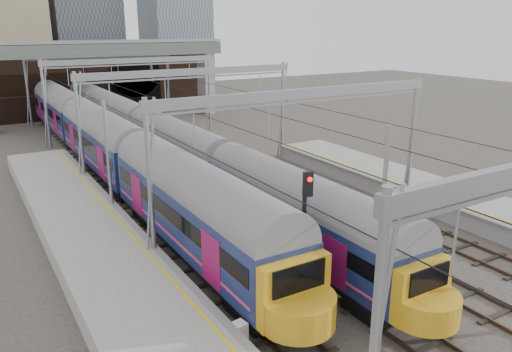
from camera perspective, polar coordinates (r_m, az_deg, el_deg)
ground at (r=22.26m, az=17.33°, el=-13.30°), size 160.00×160.00×0.00m
platform_left at (r=18.75m, az=-11.48°, el=-17.01°), size 4.32×55.00×1.12m
tracks at (r=33.04m, az=-2.16°, el=-2.35°), size 14.40×80.00×0.22m
overhead_line at (r=37.28m, az=-7.15°, el=10.09°), size 16.80×80.00×8.00m
retaining_wall at (r=66.69m, az=-16.83°, el=10.54°), size 28.00×2.75×9.00m
overbridge at (r=60.38m, az=-16.93°, el=12.74°), size 28.00×3.00×9.25m
train_main at (r=42.78m, az=-12.69°, el=4.95°), size 2.57×59.59×4.51m
train_second at (r=39.01m, az=-16.94°, el=3.76°), size 2.87×49.82×4.92m
signal_near_left at (r=20.05m, az=5.62°, el=-5.16°), size 0.42×0.49×5.50m
relay_cabinet at (r=18.17m, az=-2.01°, el=-17.92°), size 0.60×0.53×1.09m
equip_cover_a at (r=21.31m, az=15.07°, el=-14.39°), size 0.99×0.84×0.10m
equip_cover_b at (r=24.77m, az=6.00°, el=-9.23°), size 0.78×0.58×0.09m
equip_cover_c at (r=26.41m, az=18.91°, el=-8.37°), size 0.88×0.72×0.09m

